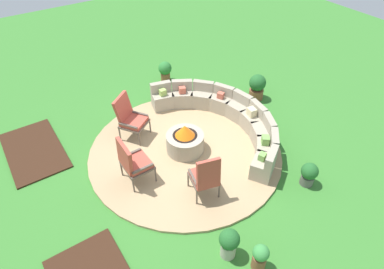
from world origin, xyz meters
name	(u,v)px	position (x,y,z in m)	size (l,w,h in m)	color
ground_plane	(185,151)	(0.00, 0.00, 0.00)	(24.00, 24.00, 0.00)	#387A2D
patio_circle	(185,150)	(0.00, 0.00, 0.03)	(4.67, 4.67, 0.06)	tan
mulch_bed_left	(34,150)	(-2.10, -3.08, 0.02)	(2.17, 1.25, 0.04)	#382114
fire_pit	(185,141)	(0.00, 0.00, 0.35)	(0.91, 0.91, 0.75)	#9E937F
curved_stone_bench	(226,116)	(-0.21, 1.40, 0.35)	(4.12, 2.03, 0.72)	#9E937F
lounge_chair_front_left	(130,117)	(-1.22, -0.82, 0.64)	(0.83, 0.86, 1.17)	brown
lounge_chair_front_right	(132,161)	(0.21, -1.46, 0.64)	(0.65, 0.58, 1.17)	brown
lounge_chair_back_left	(206,176)	(1.40, -0.42, 0.63)	(0.69, 0.65, 1.10)	brown
potted_plant_0	(257,86)	(-0.78, 3.02, 0.42)	(0.49, 0.49, 0.78)	brown
potted_plant_1	(309,174)	(2.36, 1.65, 0.31)	(0.37, 0.37, 0.57)	#605B56
potted_plant_2	(229,243)	(2.73, -0.86, 0.39)	(0.37, 0.37, 0.67)	#A89E8E
potted_plant_3	(165,70)	(-3.16, 1.30, 0.37)	(0.42, 0.42, 0.66)	brown
potted_plant_4	(260,257)	(3.20, -0.56, 0.32)	(0.29, 0.29, 0.60)	brown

